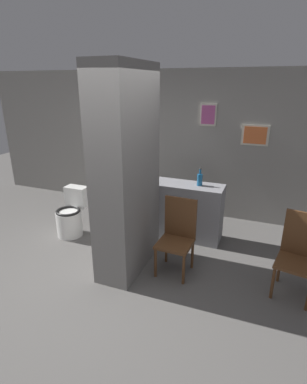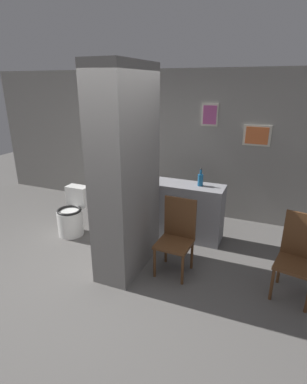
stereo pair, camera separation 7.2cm
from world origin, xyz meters
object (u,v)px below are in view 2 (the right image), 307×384
chair_by_doorway (299,254)px  toilet (72,215)px  bicycle (139,207)px  bottle_tall (200,179)px  chair_near_pillar (177,234)px

chair_by_doorway → toilet: bearing=-173.2°
chair_by_doorway → bicycle: 2.67m
toilet → bicycle: 1.14m
toilet → bottle_tall: (1.96, 0.61, 0.68)m
chair_by_doorway → bicycle: bearing=169.5°
toilet → bottle_tall: bearing=17.2°
toilet → chair_near_pillar: chair_near_pillar is taller
chair_near_pillar → bicycle: chair_near_pillar is taller
toilet → bottle_tall: size_ratio=2.69×
chair_near_pillar → bicycle: 1.49m
bottle_tall → chair_by_doorway: bearing=-31.8°
chair_near_pillar → bottle_tall: bearing=89.0°
chair_by_doorway → chair_near_pillar: bearing=-165.8°
toilet → chair_near_pillar: size_ratio=0.77×
toilet → chair_by_doorway: 3.37m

